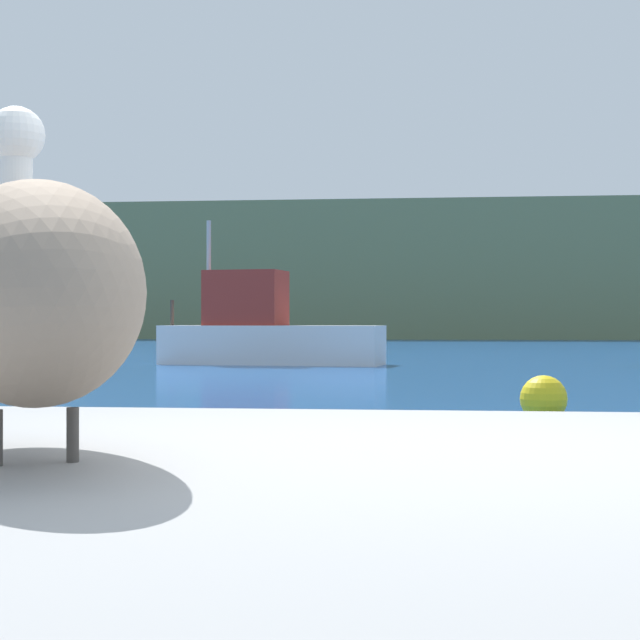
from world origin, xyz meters
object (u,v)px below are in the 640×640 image
(fishing_boat_yellow, at_px, (28,326))
(fishing_boat_white, at_px, (264,331))
(pelican, at_px, (32,291))
(mooring_buoy, at_px, (544,399))

(fishing_boat_yellow, bearing_deg, fishing_boat_white, -53.98)
(pelican, xyz_separation_m, fishing_boat_yellow, (-16.78, 41.67, -0.25))
(pelican, distance_m, mooring_buoy, 10.07)
(fishing_boat_yellow, bearing_deg, mooring_buoy, -62.30)
(mooring_buoy, bearing_deg, fishing_boat_yellow, 120.73)
(fishing_boat_yellow, distance_m, fishing_boat_white, 20.76)
(pelican, relative_size, mooring_buoy, 2.55)
(pelican, distance_m, fishing_boat_yellow, 44.92)
(fishing_boat_white, distance_m, mooring_buoy, 16.84)
(fishing_boat_white, bearing_deg, fishing_boat_yellow, -42.93)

